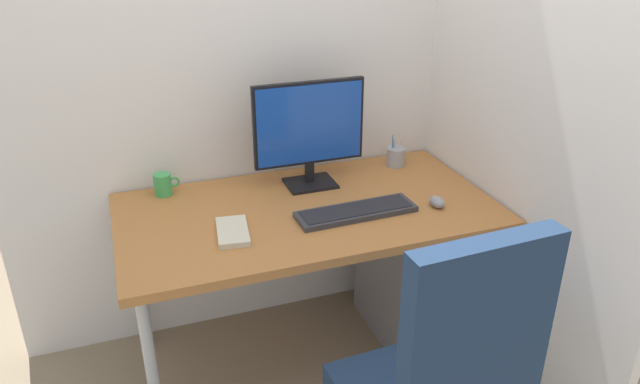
% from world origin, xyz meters
% --- Properties ---
extents(ground_plane, '(8.00, 8.00, 0.00)m').
position_xyz_m(ground_plane, '(0.00, 0.00, 0.00)').
color(ground_plane, gray).
extents(wall_back, '(2.40, 0.04, 2.80)m').
position_xyz_m(wall_back, '(0.00, 0.43, 1.40)').
color(wall_back, white).
rests_on(wall_back, ground_plane).
extents(wall_side_right, '(0.04, 1.70, 2.80)m').
position_xyz_m(wall_side_right, '(0.78, -0.13, 1.40)').
color(wall_side_right, white).
rests_on(wall_side_right, ground_plane).
extents(desk, '(1.49, 0.80, 0.75)m').
position_xyz_m(desk, '(0.00, 0.00, 0.69)').
color(desk, '#B27038').
rests_on(desk, ground_plane).
extents(filing_cabinet, '(0.36, 0.51, 0.66)m').
position_xyz_m(filing_cabinet, '(0.52, 0.04, 0.33)').
color(filing_cabinet, slate).
rests_on(filing_cabinet, ground_plane).
extents(monitor, '(0.48, 0.17, 0.45)m').
position_xyz_m(monitor, '(0.08, 0.21, 1.00)').
color(monitor, black).
rests_on(monitor, desk).
extents(keyboard, '(0.48, 0.16, 0.02)m').
position_xyz_m(keyboard, '(0.16, -0.12, 0.76)').
color(keyboard, '#333338').
rests_on(keyboard, desk).
extents(mouse, '(0.06, 0.08, 0.04)m').
position_xyz_m(mouse, '(0.49, -0.17, 0.77)').
color(mouse, gray).
rests_on(mouse, desk).
extents(pen_holder, '(0.08, 0.08, 0.15)m').
position_xyz_m(pen_holder, '(0.52, 0.27, 0.80)').
color(pen_holder, '#9EA0A5').
rests_on(pen_holder, desk).
extents(notebook, '(0.14, 0.22, 0.02)m').
position_xyz_m(notebook, '(-0.33, -0.11, 0.76)').
color(notebook, beige).
rests_on(notebook, desk).
extents(coffee_mug, '(0.11, 0.07, 0.09)m').
position_xyz_m(coffee_mug, '(-0.53, 0.32, 0.80)').
color(coffee_mug, '#3FAD59').
rests_on(coffee_mug, desk).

